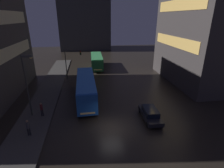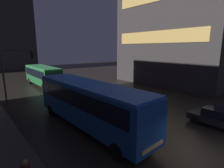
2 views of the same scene
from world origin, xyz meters
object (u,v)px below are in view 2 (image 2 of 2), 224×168
(bus_far, at_px, (43,74))
(traffic_light_main, at_px, (14,66))
(bus_near, at_px, (89,101))
(car_taxi, at_px, (222,119))

(bus_far, relative_size, traffic_light_main, 1.62)
(bus_near, relative_size, bus_far, 1.17)
(traffic_light_main, bearing_deg, bus_near, -74.85)
(car_taxi, bearing_deg, traffic_light_main, -56.08)
(bus_near, distance_m, traffic_light_main, 10.50)
(car_taxi, distance_m, traffic_light_main, 19.74)
(traffic_light_main, bearing_deg, car_taxi, -57.96)
(bus_near, bearing_deg, car_taxi, 138.17)
(car_taxi, bearing_deg, bus_far, -76.30)
(traffic_light_main, bearing_deg, bus_far, 54.03)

